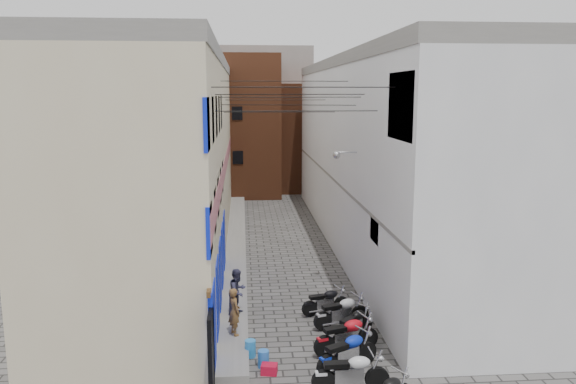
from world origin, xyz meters
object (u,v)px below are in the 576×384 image
object	(u,v)px
motorcycle_d	(347,333)
motorcycle_g	(326,300)
person_b	(238,291)
water_jug_far	(250,348)
motorcycle_f	(342,310)
person_a	(234,311)
water_jug_near	(263,359)
motorcycle_b	(351,371)
red_crate	(269,369)
motorcycle_e	(354,322)
motorcycle_c	(348,350)

from	to	relation	value
motorcycle_d	motorcycle_g	distance (m)	2.89
person_b	water_jug_far	world-z (taller)	person_b
motorcycle_d	motorcycle_g	world-z (taller)	motorcycle_d
motorcycle_f	person_a	xyz separation A→B (m)	(-3.37, -0.83, 0.41)
person_a	motorcycle_d	bearing A→B (deg)	-130.56
motorcycle_g	water_jug_near	size ratio (longest dim) A/B	3.59
motorcycle_b	person_a	xyz separation A→B (m)	(-2.91, 3.08, 0.40)
motorcycle_b	motorcycle_g	distance (m)	5.00
motorcycle_b	water_jug_far	size ratio (longest dim) A/B	4.06
water_jug_near	water_jug_far	size ratio (longest dim) A/B	0.98
red_crate	motorcycle_g	bearing A→B (deg)	61.90
motorcycle_g	red_crate	distance (m)	4.46
motorcycle_f	water_jug_far	distance (m)	3.45
motorcycle_e	motorcycle_g	xyz separation A→B (m)	(-0.59, 1.93, -0.01)
motorcycle_g	person_a	size ratio (longest dim) A/B	1.19
person_a	red_crate	distance (m)	2.36
person_b	water_jug_near	distance (m)	3.40
water_jug_far	person_b	bearing A→B (deg)	97.96
motorcycle_b	motorcycle_c	xyz separation A→B (m)	(0.13, 1.10, 0.00)
motorcycle_g	person_b	size ratio (longest dim) A/B	1.14
motorcycle_c	person_b	xyz separation A→B (m)	(-2.95, 3.60, 0.43)
motorcycle_e	motorcycle_f	distance (m)	0.87
water_jug_near	water_jug_far	distance (m)	0.73
motorcycle_e	red_crate	world-z (taller)	motorcycle_e
water_jug_near	person_a	bearing A→B (deg)	116.18
motorcycle_f	motorcycle_d	bearing A→B (deg)	-24.29
motorcycle_b	motorcycle_f	world-z (taller)	motorcycle_b
person_a	person_b	distance (m)	1.61
person_a	person_b	xyz separation A→B (m)	(0.09, 1.61, 0.03)
red_crate	person_a	bearing A→B (deg)	115.06
water_jug_far	red_crate	world-z (taller)	water_jug_far
motorcycle_b	water_jug_far	xyz separation A→B (m)	(-2.46, 2.11, -0.33)
motorcycle_b	person_a	world-z (taller)	person_a
person_a	person_b	size ratio (longest dim) A/B	0.96
water_jug_far	red_crate	bearing A→B (deg)	-64.79
motorcycle_b	motorcycle_f	bearing A→B (deg)	172.00
motorcycle_e	water_jug_near	distance (m)	3.26
motorcycle_g	person_a	xyz separation A→B (m)	(-3.03, -1.92, 0.47)
motorcycle_b	water_jug_near	xyz separation A→B (m)	(-2.11, 1.46, -0.33)
motorcycle_d	motorcycle_e	distance (m)	1.05
water_jug_near	red_crate	world-z (taller)	water_jug_near
motorcycle_b	motorcycle_d	xyz separation A→B (m)	(0.29, 2.12, 0.02)
motorcycle_g	person_b	xyz separation A→B (m)	(-2.94, -0.31, 0.51)
person_b	red_crate	world-z (taller)	person_b
water_jug_far	motorcycle_f	bearing A→B (deg)	31.66
motorcycle_d	red_crate	world-z (taller)	motorcycle_d
person_b	red_crate	size ratio (longest dim) A/B	3.57
motorcycle_g	motorcycle_b	bearing A→B (deg)	-17.58
motorcycle_f	person_b	world-z (taller)	person_b
motorcycle_f	water_jug_near	bearing A→B (deg)	-65.14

